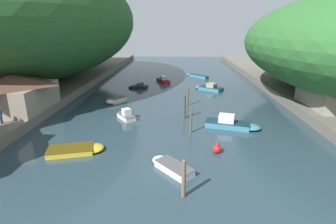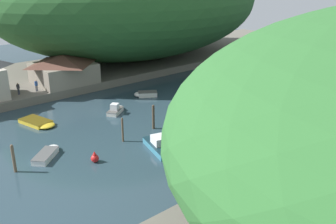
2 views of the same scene
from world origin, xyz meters
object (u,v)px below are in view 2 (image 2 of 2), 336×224
object	(u,v)px
boathouse_shed	(64,68)
right_bank_cottage	(318,148)
boat_moored_right	(145,94)
boat_near_quay	(306,87)
person_on_quay	(18,88)
boat_white_cruiser	(39,123)
boat_yellow_tender	(48,154)
channel_buoy_near	(95,158)
boat_navy_launch	(266,106)
boat_small_dinghy	(162,148)
boat_red_skiff	(246,83)
boat_open_rowboat	(116,110)
person_by_boathouse	(36,85)
boat_far_upstream	(201,85)

from	to	relation	value
boathouse_shed	right_bank_cottage	bearing A→B (deg)	3.78
boat_moored_right	boat_near_quay	world-z (taller)	boat_moored_right
person_on_quay	boat_white_cruiser	bearing A→B (deg)	-119.80
boat_yellow_tender	channel_buoy_near	bearing A→B (deg)	-6.60
boat_navy_launch	boat_near_quay	xyz separation A→B (m)	(-1.43, 12.54, -0.11)
right_bank_cottage	boat_yellow_tender	size ratio (longest dim) A/B	2.15
boat_white_cruiser	boat_small_dinghy	bearing A→B (deg)	98.81
boat_red_skiff	channel_buoy_near	distance (m)	32.61
boat_yellow_tender	boat_near_quay	bearing A→B (deg)	41.27
boat_small_dinghy	person_on_quay	size ratio (longest dim) A/B	3.78
boat_near_quay	channel_buoy_near	distance (m)	37.67
boat_navy_launch	boat_yellow_tender	world-z (taller)	boat_navy_launch
right_bank_cottage	boat_near_quay	distance (m)	31.01
boathouse_shed	boat_small_dinghy	distance (m)	26.75
channel_buoy_near	boat_open_rowboat	bearing A→B (deg)	138.10
boat_open_rowboat	person_by_boathouse	xyz separation A→B (m)	(-11.98, -5.62, 1.78)
boat_far_upstream	boat_small_dinghy	size ratio (longest dim) A/B	0.59
boat_red_skiff	person_by_boathouse	xyz separation A→B (m)	(-15.29, -28.39, 1.78)
boat_near_quay	boat_red_skiff	xyz separation A→B (m)	(-7.35, -5.79, 0.13)
boat_open_rowboat	person_on_quay	bearing A→B (deg)	178.09
boat_yellow_tender	channel_buoy_near	size ratio (longest dim) A/B	3.43
boat_small_dinghy	channel_buoy_near	xyz separation A→B (m)	(-2.67, -6.32, 0.00)
boat_far_upstream	boat_near_quay	xyz separation A→B (m)	(11.58, 11.67, -0.01)
boat_moored_right	channel_buoy_near	world-z (taller)	channel_buoy_near
boat_moored_right	boat_red_skiff	size ratio (longest dim) A/B	0.69
boat_far_upstream	channel_buoy_near	size ratio (longest dim) A/B	3.22
right_bank_cottage	boat_white_cruiser	distance (m)	31.61
boat_near_quay	boat_navy_launch	bearing A→B (deg)	-128.44
boat_near_quay	boat_white_cruiser	xyz separation A→B (m)	(-13.24, -37.98, -0.04)
boat_far_upstream	boat_near_quay	world-z (taller)	boat_far_upstream
person_on_quay	boat_small_dinghy	bearing A→B (deg)	-100.12
right_bank_cottage	boat_open_rowboat	size ratio (longest dim) A/B	2.38
right_bank_cottage	boat_white_cruiser	xyz separation A→B (m)	(-29.15, -11.62, -3.77)
boat_moored_right	boat_red_skiff	xyz separation A→B (m)	(6.19, 15.80, 0.06)
right_bank_cottage	boat_open_rowboat	xyz separation A→B (m)	(-26.57, -2.20, -3.61)
channel_buoy_near	person_by_boathouse	size ratio (longest dim) A/B	0.69
boat_near_quay	boat_yellow_tender	bearing A→B (deg)	-141.50
boathouse_shed	boat_navy_launch	xyz separation A→B (m)	(25.74, 16.47, -3.05)
boathouse_shed	boat_moored_right	world-z (taller)	boathouse_shed
boat_moored_right	boat_small_dinghy	bearing A→B (deg)	-178.08
boat_yellow_tender	person_on_quay	size ratio (longest dim) A/B	2.37
boat_small_dinghy	boat_white_cruiser	distance (m)	16.77
boathouse_shed	boat_far_upstream	bearing A→B (deg)	53.72
boat_far_upstream	boat_small_dinghy	bearing A→B (deg)	-138.95
boathouse_shed	right_bank_cottage	world-z (taller)	right_bank_cottage
right_bank_cottage	person_on_quay	distance (m)	40.15
boathouse_shed	boat_small_dinghy	bearing A→B (deg)	-5.04
boat_white_cruiser	person_on_quay	xyz separation A→B (m)	(-9.60, 1.29, 1.94)
boat_yellow_tender	boat_far_upstream	bearing A→B (deg)	61.24
boat_small_dinghy	boat_far_upstream	bearing A→B (deg)	-129.68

